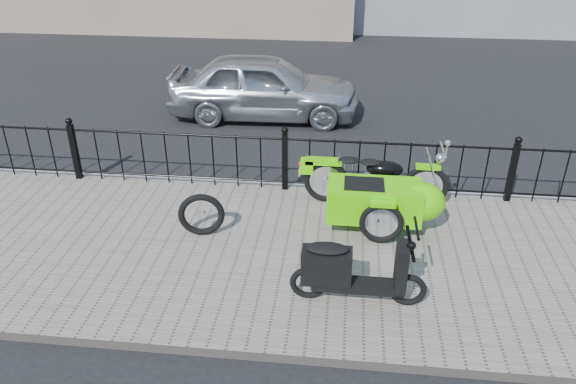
# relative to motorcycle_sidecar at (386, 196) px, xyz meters

# --- Properties ---
(ground) EXTENTS (120.00, 120.00, 0.00)m
(ground) POSITION_rel_motorcycle_sidecar_xyz_m (-1.56, -0.34, -0.59)
(ground) COLOR black
(ground) RESTS_ON ground
(sidewalk) EXTENTS (30.00, 3.80, 0.12)m
(sidewalk) POSITION_rel_motorcycle_sidecar_xyz_m (-1.56, -0.84, -0.53)
(sidewalk) COLOR slate
(sidewalk) RESTS_ON ground
(curb) EXTENTS (30.00, 0.10, 0.12)m
(curb) POSITION_rel_motorcycle_sidecar_xyz_m (-1.56, 1.10, -0.53)
(curb) COLOR gray
(curb) RESTS_ON ground
(iron_fence) EXTENTS (14.11, 0.11, 1.08)m
(iron_fence) POSITION_rel_motorcycle_sidecar_xyz_m (-1.56, 0.96, -0.01)
(iron_fence) COLOR black
(iron_fence) RESTS_ON sidewalk
(motorcycle_sidecar) EXTENTS (2.28, 1.48, 0.98)m
(motorcycle_sidecar) POSITION_rel_motorcycle_sidecar_xyz_m (0.00, 0.00, 0.00)
(motorcycle_sidecar) COLOR black
(motorcycle_sidecar) RESTS_ON sidewalk
(scooter) EXTENTS (1.59, 0.46, 1.08)m
(scooter) POSITION_rel_motorcycle_sidecar_xyz_m (-0.50, -1.77, -0.06)
(scooter) COLOR black
(scooter) RESTS_ON sidewalk
(spare_tire) EXTENTS (0.65, 0.21, 0.65)m
(spare_tire) POSITION_rel_motorcycle_sidecar_xyz_m (-2.55, -0.55, -0.15)
(spare_tire) COLOR black
(spare_tire) RESTS_ON sidewalk
(sedan_car) EXTENTS (4.10, 1.75, 1.38)m
(sedan_car) POSITION_rel_motorcycle_sidecar_xyz_m (-2.42, 4.50, 0.10)
(sedan_car) COLOR silver
(sedan_car) RESTS_ON ground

